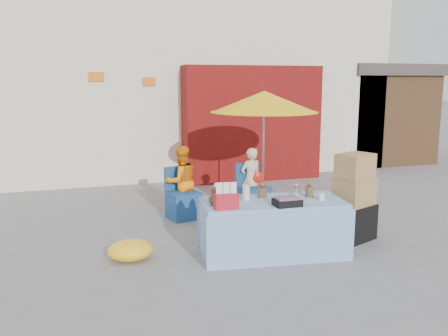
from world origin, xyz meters
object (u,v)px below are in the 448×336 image
object	(u,v)px
chair_right	(253,197)
vendor_orange	(181,181)
chair_left	(183,203)
vendor_beige	(251,179)
umbrella	(264,102)
market_table	(272,227)
box_stack	(354,200)

from	to	relation	value
chair_right	vendor_orange	distance (m)	1.30
chair_left	vendor_beige	size ratio (longest dim) A/B	0.76
umbrella	market_table	bearing A→B (deg)	-109.85
vendor_orange	box_stack	xyz separation A→B (m)	(2.08, -1.94, -0.02)
vendor_orange	vendor_beige	xyz separation A→B (m)	(1.25, 0.00, -0.04)
market_table	umbrella	xyz separation A→B (m)	(0.82, 2.28, 1.52)
vendor_beige	umbrella	bearing A→B (deg)	-165.95
market_table	chair_right	world-z (taller)	market_table
vendor_orange	chair_left	bearing A→B (deg)	76.03
market_table	umbrella	distance (m)	2.86
vendor_orange	umbrella	bearing A→B (deg)	173.02
market_table	umbrella	bearing A→B (deg)	77.65
chair_right	vendor_orange	bearing A→B (deg)	161.33
chair_left	vendor_orange	world-z (taller)	vendor_orange
chair_left	umbrella	bearing A→B (deg)	-2.13
vendor_orange	box_stack	size ratio (longest dim) A/B	0.95
umbrella	box_stack	size ratio (longest dim) A/B	1.67
chair_right	box_stack	size ratio (longest dim) A/B	0.68
box_stack	umbrella	bearing A→B (deg)	104.17
chair_left	umbrella	world-z (taller)	umbrella
chair_right	market_table	bearing A→B (deg)	-117.10
umbrella	box_stack	world-z (taller)	umbrella
chair_left	market_table	bearing A→B (deg)	-82.33
chair_left	umbrella	size ratio (longest dim) A/B	0.41
vendor_beige	box_stack	xyz separation A→B (m)	(0.83, -1.94, 0.02)
box_stack	market_table	bearing A→B (deg)	-172.18
market_table	vendor_orange	xyz separation A→B (m)	(-0.73, 2.13, 0.23)
chair_left	chair_right	distance (m)	1.25
chair_left	box_stack	xyz separation A→B (m)	(2.08, -1.81, 0.32)
vendor_beige	vendor_orange	bearing A→B (deg)	-12.51
chair_right	umbrella	xyz separation A→B (m)	(0.30, 0.28, 1.64)
chair_right	vendor_orange	world-z (taller)	vendor_orange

